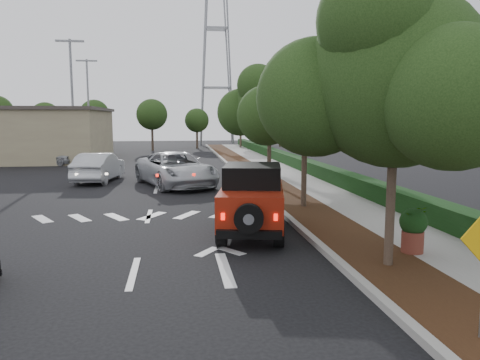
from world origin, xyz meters
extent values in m
plane|color=black|center=(0.00, 0.00, 0.00)|extent=(120.00, 120.00, 0.00)
cube|color=#9E9B93|center=(4.60, 12.00, 0.07)|extent=(0.20, 70.00, 0.15)
cube|color=black|center=(5.60, 12.00, 0.06)|extent=(1.80, 70.00, 0.12)
cube|color=gray|center=(7.50, 12.00, 0.06)|extent=(2.00, 70.00, 0.12)
cube|color=black|center=(8.90, 12.00, 0.40)|extent=(0.80, 70.00, 0.80)
cylinder|color=black|center=(2.60, 4.30, 0.38)|extent=(0.42, 0.81, 0.77)
cylinder|color=black|center=(4.07, 4.00, 0.38)|extent=(0.42, 0.81, 0.77)
cylinder|color=black|center=(2.12, 1.93, 0.38)|extent=(0.42, 0.81, 0.77)
cylinder|color=black|center=(3.59, 1.63, 0.38)|extent=(0.42, 0.81, 0.77)
cube|color=maroon|center=(3.10, 2.97, 0.91)|extent=(2.40, 3.83, 0.96)
cube|color=black|center=(3.15, 3.25, 1.70)|extent=(1.95, 2.23, 0.61)
cube|color=maroon|center=(3.36, 4.29, 0.84)|extent=(1.69, 1.28, 0.79)
cube|color=black|center=(2.72, 1.15, 0.48)|extent=(1.64, 0.50, 0.21)
cylinder|color=black|center=(2.70, 1.02, 0.91)|extent=(0.76, 0.35, 0.73)
cube|color=#FF190C|center=(2.09, 1.34, 0.91)|extent=(0.10, 0.06, 0.17)
cube|color=#FF190C|center=(3.38, 1.08, 0.91)|extent=(0.10, 0.06, 0.17)
imported|color=#B2B4BA|center=(0.92, 13.22, 0.83)|extent=(4.58, 6.56, 1.66)
imported|color=#B9BDC2|center=(-3.11, 15.40, 0.76)|extent=(2.24, 4.79, 1.52)
imported|color=#9C9EA3|center=(-8.09, 25.06, 0.68)|extent=(4.30, 2.82, 1.36)
cylinder|color=brown|center=(6.60, 0.32, 0.38)|extent=(0.58, 0.58, 0.53)
sphere|color=black|center=(6.60, 0.32, 0.87)|extent=(0.66, 0.66, 0.66)
imported|color=black|center=(6.60, 0.32, 0.95)|extent=(0.60, 0.54, 0.62)
camera|label=1|loc=(0.97, -10.02, 3.35)|focal=35.00mm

